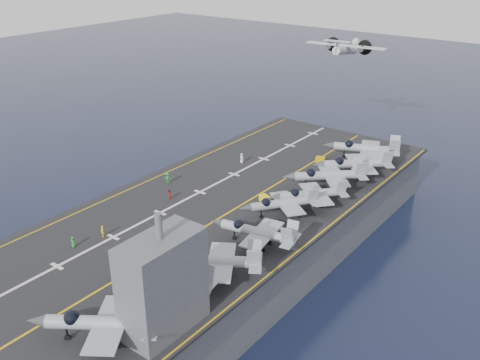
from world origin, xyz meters
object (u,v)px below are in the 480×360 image
Objects in this scene: island_superstructure at (162,273)px; tow_cart_a at (169,251)px; transport_plane at (345,50)px; fighter_jet_0 at (102,322)px.

tow_cart_a is at bearing 132.93° from island_superstructure.
tow_cart_a is 77.63m from transport_plane.
tow_cart_a is (-6.80, 17.36, -1.95)m from fighter_jet_0.
tow_cart_a is (-10.73, 11.54, -6.82)m from island_superstructure.
island_superstructure is 0.70× the size of transport_plane.
island_superstructure is 8.55m from fighter_jet_0.
transport_plane is at bearing 101.39° from fighter_jet_0.
fighter_jet_0 is at bearing -124.01° from island_superstructure.
transport_plane reaches higher than island_superstructure.
island_superstructure is 89.95m from transport_plane.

